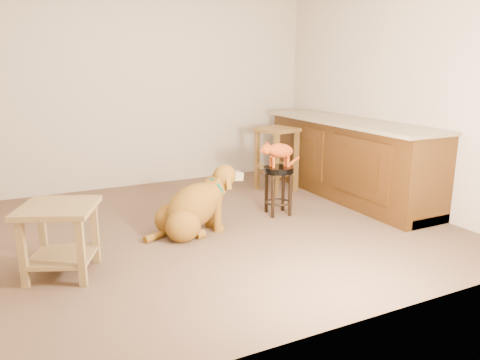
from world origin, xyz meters
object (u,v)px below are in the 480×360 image
padded_stool (278,181)px  tabby_kitten (278,151)px  side_table (60,229)px  wood_stool (277,158)px  golden_retriever (194,208)px

padded_stool → tabby_kitten: size_ratio=1.05×
side_table → tabby_kitten: (2.24, 0.54, 0.32)m
wood_stool → padded_stool: bearing=-119.8°
wood_stool → tabby_kitten: (-0.49, -0.84, 0.27)m
wood_stool → side_table: wood_stool is taller
golden_retriever → padded_stool: bearing=2.5°
side_table → tabby_kitten: size_ratio=1.42×
padded_stool → side_table: 2.31m
padded_stool → side_table: side_table is taller
wood_stool → tabby_kitten: 1.01m
side_table → wood_stool: bearing=26.7°
wood_stool → side_table: 3.05m
side_table → golden_retriever: bearing=17.4°
wood_stool → side_table: (-2.73, -1.37, -0.05)m
wood_stool → side_table: size_ratio=1.14×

